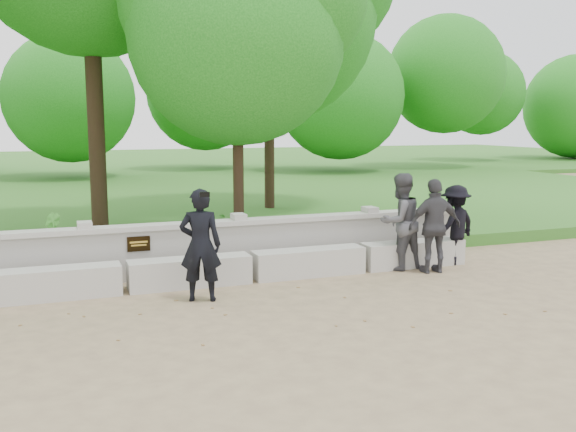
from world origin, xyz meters
The scene contains 11 objects.
ground centered at (0.00, 0.00, 0.00)m, with size 80.00×80.00×0.00m, color #9A845E.
lawn centered at (0.00, 14.00, 0.12)m, with size 40.00×22.00×0.25m, color #336A22.
concrete_bench centered at (0.00, 1.90, 0.22)m, with size 11.90×0.45×0.45m.
parapet_wall centered at (0.00, 2.60, 0.46)m, with size 12.50×0.35×0.90m.
man_main centered at (0.98, 1.05, 0.81)m, with size 0.68×0.63×1.62m.
visitor_left centered at (4.66, 1.78, 0.84)m, with size 0.92×0.78×1.68m.
visitor_mid centered at (5.80, 1.80, 0.71)m, with size 1.04×0.79×1.43m.
visitor_right centered at (5.08, 1.36, 0.80)m, with size 0.98×0.49×1.60m.
tree_near_right centered at (2.44, 4.10, 4.43)m, with size 4.09×4.09×6.23m.
shrub_b centered at (-0.97, 4.62, 0.57)m, with size 0.35×0.28×0.63m, color #418D30.
shrub_c centered at (2.20, 3.81, 0.52)m, with size 0.49×0.43×0.55m, color #418D30.
Camera 1 is at (-1.00, -7.76, 2.56)m, focal length 40.00 mm.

